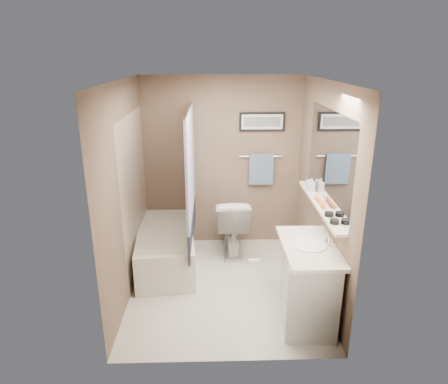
{
  "coord_description": "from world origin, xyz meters",
  "views": [
    {
      "loc": [
        -0.12,
        -4.18,
        2.66
      ],
      "look_at": [
        0.0,
        0.15,
        1.15
      ],
      "focal_mm": 32.0,
      "sensor_mm": 36.0,
      "label": 1
    }
  ],
  "objects_px": {
    "candle_bowl_far": "(329,214)",
    "soap_bottle": "(311,185)",
    "toilet": "(232,224)",
    "hair_brush_front": "(322,204)",
    "hair_brush_back": "(320,201)",
    "candle_bowl_near": "(334,222)",
    "vanity": "(308,284)",
    "bathtub": "(166,247)",
    "glass_jar": "(309,184)"
  },
  "relations": [
    {
      "from": "candle_bowl_far",
      "to": "hair_brush_front",
      "type": "height_order",
      "value": "hair_brush_front"
    },
    {
      "from": "bathtub",
      "to": "candle_bowl_near",
      "type": "bearing_deg",
      "value": -40.09
    },
    {
      "from": "bathtub",
      "to": "hair_brush_front",
      "type": "xyz_separation_m",
      "value": [
        1.79,
        -0.78,
        0.89
      ]
    },
    {
      "from": "glass_jar",
      "to": "soap_bottle",
      "type": "distance_m",
      "value": 0.11
    },
    {
      "from": "vanity",
      "to": "hair_brush_front",
      "type": "relative_size",
      "value": 4.09
    },
    {
      "from": "candle_bowl_far",
      "to": "soap_bottle",
      "type": "xyz_separation_m",
      "value": [
        0.0,
        0.76,
        0.06
      ]
    },
    {
      "from": "hair_brush_back",
      "to": "toilet",
      "type": "bearing_deg",
      "value": 130.53
    },
    {
      "from": "vanity",
      "to": "soap_bottle",
      "type": "relative_size",
      "value": 5.76
    },
    {
      "from": "candle_bowl_far",
      "to": "hair_brush_front",
      "type": "relative_size",
      "value": 0.41
    },
    {
      "from": "toilet",
      "to": "soap_bottle",
      "type": "distance_m",
      "value": 1.36
    },
    {
      "from": "bathtub",
      "to": "hair_brush_back",
      "type": "xyz_separation_m",
      "value": [
        1.79,
        -0.7,
        0.89
      ]
    },
    {
      "from": "vanity",
      "to": "hair_brush_back",
      "type": "height_order",
      "value": "hair_brush_back"
    },
    {
      "from": "toilet",
      "to": "hair_brush_front",
      "type": "bearing_deg",
      "value": 127.93
    },
    {
      "from": "candle_bowl_near",
      "to": "glass_jar",
      "type": "distance_m",
      "value": 1.06
    },
    {
      "from": "bathtub",
      "to": "vanity",
      "type": "relative_size",
      "value": 1.67
    },
    {
      "from": "vanity",
      "to": "soap_bottle",
      "type": "height_order",
      "value": "soap_bottle"
    },
    {
      "from": "hair_brush_front",
      "to": "hair_brush_back",
      "type": "height_order",
      "value": "same"
    },
    {
      "from": "candle_bowl_near",
      "to": "hair_brush_back",
      "type": "relative_size",
      "value": 0.41
    },
    {
      "from": "hair_brush_front",
      "to": "soap_bottle",
      "type": "relative_size",
      "value": 1.41
    },
    {
      "from": "bathtub",
      "to": "toilet",
      "type": "distance_m",
      "value": 0.96
    },
    {
      "from": "toilet",
      "to": "candle_bowl_far",
      "type": "height_order",
      "value": "candle_bowl_far"
    },
    {
      "from": "candle_bowl_near",
      "to": "candle_bowl_far",
      "type": "height_order",
      "value": "same"
    },
    {
      "from": "hair_brush_front",
      "to": "candle_bowl_near",
      "type": "bearing_deg",
      "value": -90.0
    },
    {
      "from": "vanity",
      "to": "candle_bowl_near",
      "type": "distance_m",
      "value": 0.76
    },
    {
      "from": "bathtub",
      "to": "glass_jar",
      "type": "bearing_deg",
      "value": -11.17
    },
    {
      "from": "glass_jar",
      "to": "vanity",
      "type": "bearing_deg",
      "value": -100.76
    },
    {
      "from": "candle_bowl_near",
      "to": "hair_brush_front",
      "type": "distance_m",
      "value": 0.47
    },
    {
      "from": "vanity",
      "to": "candle_bowl_near",
      "type": "height_order",
      "value": "candle_bowl_near"
    },
    {
      "from": "hair_brush_back",
      "to": "vanity",
      "type": "bearing_deg",
      "value": -111.96
    },
    {
      "from": "toilet",
      "to": "vanity",
      "type": "bearing_deg",
      "value": 114.66
    },
    {
      "from": "vanity",
      "to": "candle_bowl_far",
      "type": "bearing_deg",
      "value": 34.73
    },
    {
      "from": "candle_bowl_near",
      "to": "hair_brush_back",
      "type": "xyz_separation_m",
      "value": [
        0.0,
        0.54,
        0.0
      ]
    },
    {
      "from": "candle_bowl_near",
      "to": "vanity",
      "type": "bearing_deg",
      "value": 155.33
    },
    {
      "from": "toilet",
      "to": "candle_bowl_far",
      "type": "relative_size",
      "value": 9.07
    },
    {
      "from": "vanity",
      "to": "glass_jar",
      "type": "xyz_separation_m",
      "value": [
        0.19,
        0.97,
        0.77
      ]
    },
    {
      "from": "hair_brush_back",
      "to": "candle_bowl_far",
      "type": "bearing_deg",
      "value": -90.0
    },
    {
      "from": "toilet",
      "to": "hair_brush_front",
      "type": "xyz_separation_m",
      "value": [
        0.9,
        -1.13,
        0.73
      ]
    },
    {
      "from": "toilet",
      "to": "vanity",
      "type": "distance_m",
      "value": 1.68
    },
    {
      "from": "bathtub",
      "to": "glass_jar",
      "type": "relative_size",
      "value": 15.0
    },
    {
      "from": "candle_bowl_far",
      "to": "vanity",
      "type": "bearing_deg",
      "value": -151.45
    },
    {
      "from": "bathtub",
      "to": "soap_bottle",
      "type": "xyz_separation_m",
      "value": [
        1.79,
        -0.3,
        0.94
      ]
    },
    {
      "from": "toilet",
      "to": "soap_bottle",
      "type": "bearing_deg",
      "value": 143.46
    },
    {
      "from": "candle_bowl_far",
      "to": "glass_jar",
      "type": "relative_size",
      "value": 0.9
    },
    {
      "from": "candle_bowl_far",
      "to": "candle_bowl_near",
      "type": "bearing_deg",
      "value": -90.0
    },
    {
      "from": "hair_brush_back",
      "to": "candle_bowl_near",
      "type": "bearing_deg",
      "value": -90.0
    },
    {
      "from": "bathtub",
      "to": "vanity",
      "type": "distance_m",
      "value": 1.98
    },
    {
      "from": "hair_brush_back",
      "to": "glass_jar",
      "type": "distance_m",
      "value": 0.52
    },
    {
      "from": "candle_bowl_near",
      "to": "soap_bottle",
      "type": "height_order",
      "value": "soap_bottle"
    },
    {
      "from": "vanity",
      "to": "hair_brush_back",
      "type": "relative_size",
      "value": 4.09
    },
    {
      "from": "toilet",
      "to": "candle_bowl_near",
      "type": "distance_m",
      "value": 1.98
    }
  ]
}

